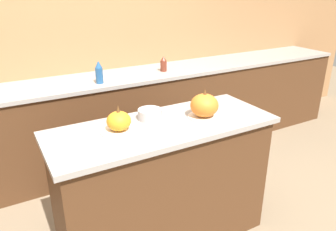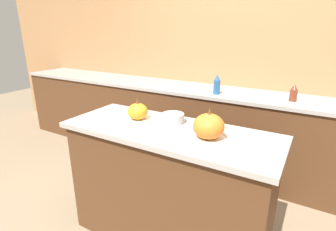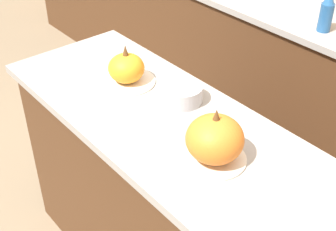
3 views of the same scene
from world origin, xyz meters
The scene contains 8 objects.
wall_back centered at (0.00, 1.58, 1.25)m, with size 8.00×0.06×2.50m.
kitchen_island centered at (0.00, 0.00, 0.47)m, with size 1.51×0.58×0.93m.
back_counter centered at (0.00, 1.25, 0.47)m, with size 6.00×0.60×0.93m.
pumpkin_cake_left centered at (-0.29, 0.04, 0.99)m, with size 0.24×0.24×0.17m.
pumpkin_cake_right centered at (0.30, -0.03, 1.01)m, with size 0.22×0.22×0.20m.
bottle_tall centered at (-0.06, 1.10, 1.03)m, with size 0.07×0.07×0.21m.
bottle_short centered at (0.65, 1.19, 1.00)m, with size 0.07×0.07×0.16m.
mixing_bowl centered at (-0.03, 0.12, 0.96)m, with size 0.16×0.16×0.07m.
Camera 2 is at (0.83, -1.44, 1.58)m, focal length 28.00 mm.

